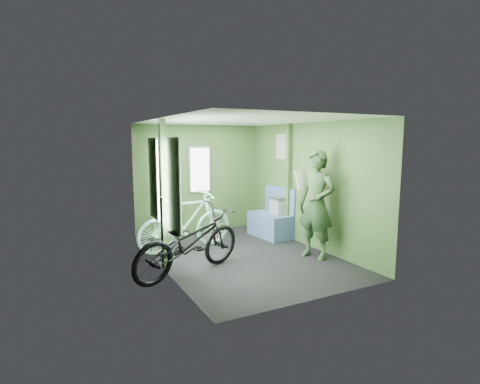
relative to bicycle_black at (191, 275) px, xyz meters
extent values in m
plane|color=black|center=(1.12, 0.47, 0.00)|extent=(4.00, 4.00, 0.00)
cube|color=silver|center=(1.12, 0.47, 2.30)|extent=(2.80, 4.00, 0.02)
cube|color=#345025|center=(1.12, 2.47, 1.15)|extent=(2.80, 0.02, 2.30)
cube|color=#345025|center=(1.12, -1.53, 1.15)|extent=(2.80, 0.02, 2.30)
cube|color=#345025|center=(-0.28, 0.47, 1.15)|extent=(0.02, 4.00, 2.30)
cube|color=#345025|center=(2.52, 0.47, 1.15)|extent=(0.02, 4.00, 2.30)
cube|color=#345025|center=(-0.24, 0.47, 1.15)|extent=(0.08, 0.12, 2.30)
cube|color=silver|center=(-0.23, -0.08, 1.35)|extent=(0.02, 0.56, 1.34)
cube|color=silver|center=(-0.23, 1.02, 1.35)|extent=(0.02, 0.56, 1.34)
cube|color=white|center=(-0.22, -0.08, 1.88)|extent=(0.00, 0.12, 0.12)
cube|color=white|center=(-0.22, 1.02, 1.88)|extent=(0.00, 0.12, 0.12)
cylinder|color=silver|center=(-0.17, 0.47, 1.10)|extent=(0.03, 0.40, 0.03)
cube|color=#345025|center=(2.47, 1.07, 1.15)|extent=(0.10, 0.10, 2.30)
cube|color=white|center=(2.50, 1.37, 1.85)|extent=(0.02, 0.40, 0.50)
cube|color=silver|center=(1.12, 2.42, 1.35)|extent=(0.50, 0.02, 1.00)
imported|color=black|center=(0.00, 0.00, 0.00)|extent=(2.09, 1.43, 1.10)
imported|color=#A3E3C5|center=(0.35, 1.14, 0.00)|extent=(1.92, 0.92, 1.17)
imported|color=#2C4827|center=(2.16, -0.18, 0.91)|extent=(0.62, 0.77, 1.82)
cube|color=silver|center=(2.07, 0.10, 1.31)|extent=(0.32, 0.21, 0.34)
cube|color=gray|center=(2.38, 1.27, 0.41)|extent=(0.24, 0.34, 0.82)
cube|color=navy|center=(2.24, 1.36, 0.24)|extent=(0.61, 1.00, 0.48)
cube|color=navy|center=(2.48, 1.36, 0.75)|extent=(0.14, 0.97, 0.54)
camera|label=1|loc=(-1.80, -5.05, 1.98)|focal=28.00mm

